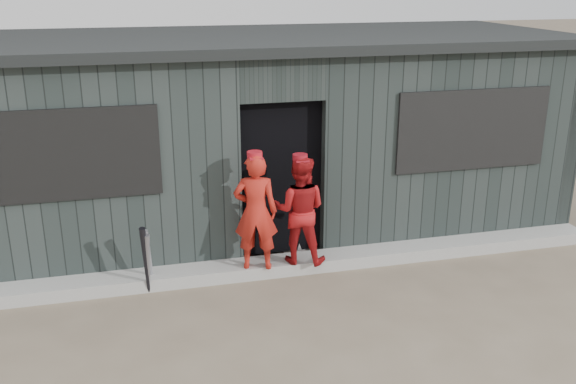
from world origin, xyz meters
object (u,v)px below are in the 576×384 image
object	(u,v)px
bat_left	(149,258)
player_red_left	(256,212)
bat_mid	(148,264)
player_grey_back	(296,206)
dugout	(258,134)
player_red_right	(300,210)
bat_right	(146,261)

from	to	relation	value
bat_left	player_red_left	bearing A→B (deg)	-2.23
bat_mid	player_grey_back	bearing A→B (deg)	21.78
dugout	player_red_right	bearing A→B (deg)	-85.94
player_red_right	player_grey_back	distance (m)	0.63
player_red_right	dugout	xyz separation A→B (m)	(-0.13, 1.76, 0.50)
bat_left	player_red_left	distance (m)	1.29
player_red_right	bat_right	bearing A→B (deg)	28.12
player_red_left	player_grey_back	bearing A→B (deg)	-121.47
bat_right	player_grey_back	xyz separation A→B (m)	(1.89, 0.76, 0.20)
dugout	player_red_left	bearing A→B (deg)	-102.53
player_red_right	player_grey_back	bearing A→B (deg)	-78.47
bat_left	player_grey_back	xyz separation A→B (m)	(1.85, 0.59, 0.25)
player_grey_back	bat_mid	bearing A→B (deg)	24.73
player_red_left	player_grey_back	world-z (taller)	player_red_left
bat_left	dugout	distance (m)	2.55
bat_left	dugout	world-z (taller)	dugout
bat_left	player_red_right	bearing A→B (deg)	-0.04
bat_left	player_red_left	world-z (taller)	player_red_left
bat_mid	bat_right	size ratio (longest dim) A/B	0.89
bat_right	player_grey_back	distance (m)	2.05
bat_left	dugout	size ratio (longest dim) A/B	0.09
bat_left	player_grey_back	size ratio (longest dim) A/B	0.60
bat_right	player_red_right	size ratio (longest dim) A/B	0.66
bat_mid	bat_right	distance (m)	0.05
player_red_left	player_red_right	xyz separation A→B (m)	(0.53, 0.05, -0.04)
bat_left	player_red_left	xyz separation A→B (m)	(1.21, -0.05, 0.46)
bat_mid	player_red_right	xyz separation A→B (m)	(1.76, 0.15, 0.41)
bat_mid	player_red_left	world-z (taller)	player_red_left
bat_mid	player_grey_back	world-z (taller)	player_grey_back
bat_left	dugout	bearing A→B (deg)	47.60
bat_mid	bat_right	xyz separation A→B (m)	(-0.02, -0.01, 0.04)
bat_left	dugout	xyz separation A→B (m)	(1.61, 1.76, 0.91)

